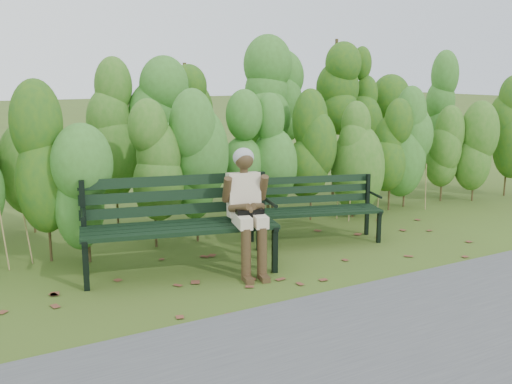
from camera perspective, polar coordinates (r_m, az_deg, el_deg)
ground at (r=6.49m, az=1.55°, el=-7.04°), size 80.00×80.00×0.00m
footpath at (r=4.88m, az=15.53°, el=-13.88°), size 60.00×2.50×0.01m
hedge_band at (r=7.84m, az=-5.53°, el=5.55°), size 11.04×1.67×2.42m
leaf_litter at (r=6.24m, az=-0.97°, el=-7.79°), size 5.87×2.04×0.01m
bench_left at (r=6.24m, az=-7.42°, el=-2.34°), size 2.07×1.09×0.99m
bench_right at (r=7.35m, az=5.49°, el=-1.12°), size 1.65×0.96×0.79m
seated_woman at (r=6.15m, az=-0.89°, el=-0.90°), size 0.50×0.74×1.28m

